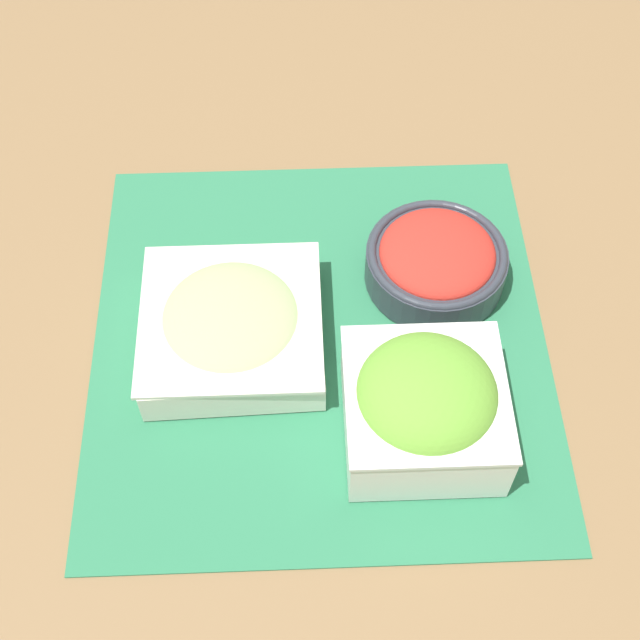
# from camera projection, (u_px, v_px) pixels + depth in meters

# --- Properties ---
(ground_plane) EXTENTS (3.00, 3.00, 0.00)m
(ground_plane) POSITION_uv_depth(u_px,v_px,m) (320.00, 340.00, 0.87)
(ground_plane) COLOR olive
(placemat) EXTENTS (0.46, 0.44, 0.00)m
(placemat) POSITION_uv_depth(u_px,v_px,m) (320.00, 339.00, 0.87)
(placemat) COLOR #2D7A51
(placemat) RESTS_ON ground_plane
(tomato_bowl) EXTENTS (0.14, 0.14, 0.05)m
(tomato_bowl) POSITION_uv_depth(u_px,v_px,m) (436.00, 260.00, 0.89)
(tomato_bowl) COLOR #333842
(tomato_bowl) RESTS_ON placemat
(cucumber_bowl) EXTENTS (0.17, 0.17, 0.05)m
(cucumber_bowl) POSITION_uv_depth(u_px,v_px,m) (232.00, 324.00, 0.84)
(cucumber_bowl) COLOR silver
(cucumber_bowl) RESTS_ON placemat
(lettuce_bowl) EXTENTS (0.14, 0.14, 0.09)m
(lettuce_bowl) POSITION_uv_depth(u_px,v_px,m) (425.00, 404.00, 0.77)
(lettuce_bowl) COLOR white
(lettuce_bowl) RESTS_ON placemat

